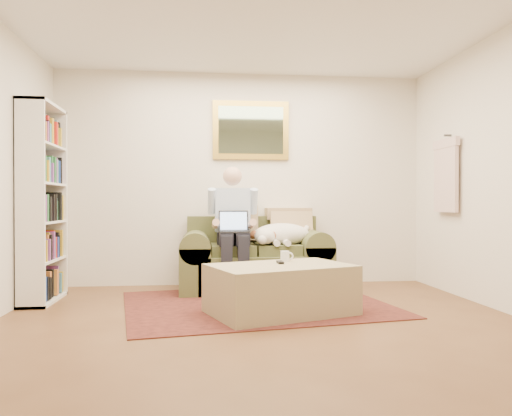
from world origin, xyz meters
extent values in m
cube|color=brown|center=(0.00, 0.00, 0.00)|extent=(4.50, 5.00, 0.01)
cube|color=silver|center=(0.00, 2.50, 1.30)|extent=(4.50, 0.01, 2.60)
cube|color=black|center=(0.04, 1.22, 0.01)|extent=(2.79, 2.38, 0.01)
cube|color=brown|center=(0.11, 2.00, 0.21)|extent=(1.28, 0.82, 0.42)
cube|color=brown|center=(0.11, 2.36, 0.63)|extent=(1.55, 0.18, 0.43)
cube|color=brown|center=(-0.57, 2.00, 0.26)|extent=(0.34, 0.82, 0.85)
cube|color=brown|center=(0.78, 2.00, 0.26)|extent=(0.34, 0.82, 0.85)
cube|color=brown|center=(-0.14, 1.95, 0.48)|extent=(0.49, 0.55, 0.12)
cube|color=brown|center=(0.36, 1.95, 0.48)|extent=(0.49, 0.55, 0.12)
cube|color=black|center=(-0.14, 1.77, 0.69)|extent=(0.33, 0.23, 0.02)
cube|color=black|center=(-0.14, 1.88, 0.80)|extent=(0.33, 0.06, 0.23)
cube|color=#99BFF2|center=(-0.14, 1.87, 0.80)|extent=(0.30, 0.05, 0.19)
cube|color=tan|center=(0.21, 0.77, 0.22)|extent=(1.41, 1.14, 0.44)
cylinder|color=white|center=(0.29, 1.01, 0.49)|extent=(0.08, 0.08, 0.10)
cube|color=black|center=(0.22, 0.87, 0.45)|extent=(0.05, 0.15, 0.02)
cube|color=gold|center=(0.11, 2.48, 1.90)|extent=(0.94, 0.04, 0.72)
cube|color=gray|center=(0.11, 2.46, 1.90)|extent=(0.80, 0.01, 0.58)
camera|label=1|loc=(-0.49, -3.65, 0.99)|focal=35.00mm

